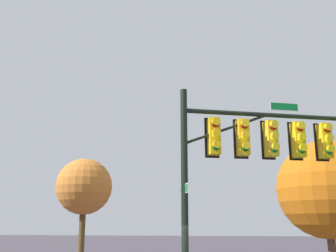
{
  "coord_description": "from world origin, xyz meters",
  "views": [
    {
      "loc": [
        0.75,
        -11.05,
        2.64
      ],
      "look_at": [
        -0.49,
        0.19,
        5.39
      ],
      "focal_mm": 41.5,
      "sensor_mm": 36.0,
      "label": 1
    }
  ],
  "objects": [
    {
      "name": "tree_far",
      "position": [
        -6.64,
        11.12,
        4.54
      ],
      "size": [
        3.25,
        3.25,
        6.2
      ],
      "color": "#503F1E",
      "rests_on": "ground_plane"
    },
    {
      "name": "tree_mid",
      "position": [
        6.1,
        7.95,
        4.06
      ],
      "size": [
        4.56,
        4.56,
        6.35
      ],
      "color": "brown",
      "rests_on": "ground_plane"
    },
    {
      "name": "signal_pole_assembly",
      "position": [
        2.46,
        0.73,
        4.75
      ],
      "size": [
        5.83,
        2.33,
        6.45
      ],
      "color": "black",
      "rests_on": "ground_plane"
    }
  ]
}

